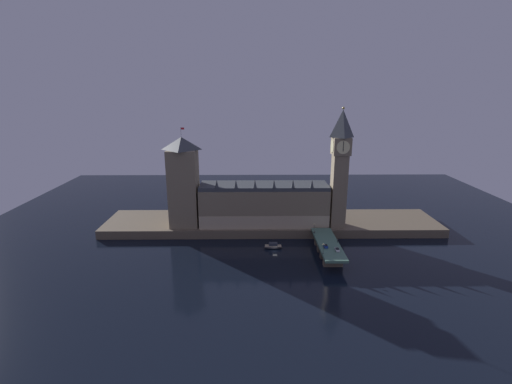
{
  "coord_description": "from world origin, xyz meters",
  "views": [
    {
      "loc": [
        -13.12,
        -196.53,
        89.36
      ],
      "look_at": [
        -10.7,
        20.0,
        29.87
      ],
      "focal_mm": 26.0,
      "sensor_mm": 36.0,
      "label": 1
    }
  ],
  "objects_px": {
    "car_northbound_trail": "(326,246)",
    "pedestrian_mid_walk": "(338,241)",
    "pedestrian_far_rail": "(315,232)",
    "street_lamp_near": "(323,247)",
    "street_lamp_far": "(314,227)",
    "victoria_tower": "(184,182)",
    "clock_tower": "(340,165)",
    "boat_upstream": "(273,246)",
    "car_southbound_lead": "(337,250)"
  },
  "relations": [
    {
      "from": "car_northbound_trail",
      "to": "pedestrian_mid_walk",
      "type": "xyz_separation_m",
      "value": [
        7.84,
        6.49,
        0.28
      ]
    },
    {
      "from": "pedestrian_far_rail",
      "to": "street_lamp_near",
      "type": "relative_size",
      "value": 0.26
    },
    {
      "from": "street_lamp_far",
      "to": "victoria_tower",
      "type": "bearing_deg",
      "value": 165.58
    },
    {
      "from": "street_lamp_near",
      "to": "clock_tower",
      "type": "bearing_deg",
      "value": 69.48
    },
    {
      "from": "victoria_tower",
      "to": "boat_upstream",
      "type": "xyz_separation_m",
      "value": [
        55.38,
        -26.57,
        -32.57
      ]
    },
    {
      "from": "pedestrian_mid_walk",
      "to": "street_lamp_far",
      "type": "xyz_separation_m",
      "value": [
        -10.85,
        14.53,
        2.8
      ]
    },
    {
      "from": "clock_tower",
      "to": "street_lamp_far",
      "type": "height_order",
      "value": "clock_tower"
    },
    {
      "from": "clock_tower",
      "to": "street_lamp_far",
      "type": "relative_size",
      "value": 12.35
    },
    {
      "from": "car_southbound_lead",
      "to": "car_northbound_trail",
      "type": "bearing_deg",
      "value": 139.51
    },
    {
      "from": "street_lamp_near",
      "to": "boat_upstream",
      "type": "xyz_separation_m",
      "value": [
        -24.64,
        23.45,
        -9.62
      ]
    },
    {
      "from": "car_northbound_trail",
      "to": "boat_upstream",
      "type": "height_order",
      "value": "car_northbound_trail"
    },
    {
      "from": "street_lamp_far",
      "to": "street_lamp_near",
      "type": "bearing_deg",
      "value": -90.0
    },
    {
      "from": "pedestrian_far_rail",
      "to": "street_lamp_far",
      "type": "distance_m",
      "value": 3.09
    },
    {
      "from": "victoria_tower",
      "to": "street_lamp_near",
      "type": "distance_m",
      "value": 97.12
    },
    {
      "from": "clock_tower",
      "to": "street_lamp_near",
      "type": "relative_size",
      "value": 12.57
    },
    {
      "from": "pedestrian_far_rail",
      "to": "street_lamp_far",
      "type": "relative_size",
      "value": 0.26
    },
    {
      "from": "car_northbound_trail",
      "to": "victoria_tower",
      "type": "bearing_deg",
      "value": 153.39
    },
    {
      "from": "pedestrian_far_rail",
      "to": "boat_upstream",
      "type": "bearing_deg",
      "value": -168.26
    },
    {
      "from": "pedestrian_mid_walk",
      "to": "boat_upstream",
      "type": "xyz_separation_m",
      "value": [
        -35.49,
        8.54,
        -6.9
      ]
    },
    {
      "from": "street_lamp_near",
      "to": "street_lamp_far",
      "type": "bearing_deg",
      "value": 90.0
    },
    {
      "from": "clock_tower",
      "to": "car_southbound_lead",
      "type": "bearing_deg",
      "value": -102.0
    },
    {
      "from": "car_southbound_lead",
      "to": "pedestrian_mid_walk",
      "type": "relative_size",
      "value": 2.51
    },
    {
      "from": "pedestrian_mid_walk",
      "to": "car_northbound_trail",
      "type": "bearing_deg",
      "value": -140.39
    },
    {
      "from": "pedestrian_far_rail",
      "to": "boat_upstream",
      "type": "height_order",
      "value": "pedestrian_far_rail"
    },
    {
      "from": "car_northbound_trail",
      "to": "car_southbound_lead",
      "type": "xyz_separation_m",
      "value": [
        5.22,
        -4.46,
        -0.05
      ]
    },
    {
      "from": "pedestrian_far_rail",
      "to": "street_lamp_near",
      "type": "distance_m",
      "value": 28.8
    },
    {
      "from": "pedestrian_mid_walk",
      "to": "boat_upstream",
      "type": "bearing_deg",
      "value": 166.48
    },
    {
      "from": "car_southbound_lead",
      "to": "street_lamp_far",
      "type": "xyz_separation_m",
      "value": [
        -8.24,
        25.48,
        3.13
      ]
    },
    {
      "from": "car_northbound_trail",
      "to": "street_lamp_near",
      "type": "relative_size",
      "value": 0.68
    },
    {
      "from": "car_southbound_lead",
      "to": "street_lamp_far",
      "type": "relative_size",
      "value": 0.77
    },
    {
      "from": "pedestrian_far_rail",
      "to": "street_lamp_far",
      "type": "height_order",
      "value": "street_lamp_far"
    },
    {
      "from": "car_northbound_trail",
      "to": "street_lamp_near",
      "type": "height_order",
      "value": "street_lamp_near"
    },
    {
      "from": "pedestrian_mid_walk",
      "to": "boat_upstream",
      "type": "distance_m",
      "value": 37.15
    },
    {
      "from": "car_southbound_lead",
      "to": "pedestrian_far_rail",
      "type": "bearing_deg",
      "value": 107.61
    },
    {
      "from": "car_northbound_trail",
      "to": "car_southbound_lead",
      "type": "relative_size",
      "value": 0.87
    },
    {
      "from": "victoria_tower",
      "to": "car_southbound_lead",
      "type": "height_order",
      "value": "victoria_tower"
    },
    {
      "from": "car_northbound_trail",
      "to": "pedestrian_far_rail",
      "type": "height_order",
      "value": "pedestrian_far_rail"
    },
    {
      "from": "clock_tower",
      "to": "car_northbound_trail",
      "type": "bearing_deg",
      "value": -110.71
    },
    {
      "from": "victoria_tower",
      "to": "street_lamp_far",
      "type": "bearing_deg",
      "value": -14.42
    },
    {
      "from": "victoria_tower",
      "to": "street_lamp_far",
      "type": "distance_m",
      "value": 85.73
    },
    {
      "from": "clock_tower",
      "to": "pedestrian_far_rail",
      "type": "relative_size",
      "value": 47.47
    },
    {
      "from": "pedestrian_mid_walk",
      "to": "street_lamp_far",
      "type": "distance_m",
      "value": 18.35
    },
    {
      "from": "car_southbound_lead",
      "to": "street_lamp_near",
      "type": "height_order",
      "value": "street_lamp_near"
    },
    {
      "from": "pedestrian_mid_walk",
      "to": "pedestrian_far_rail",
      "type": "height_order",
      "value": "pedestrian_mid_walk"
    },
    {
      "from": "street_lamp_near",
      "to": "boat_upstream",
      "type": "relative_size",
      "value": 0.54
    },
    {
      "from": "pedestrian_far_rail",
      "to": "street_lamp_near",
      "type": "xyz_separation_m",
      "value": [
        -0.4,
        -28.65,
        2.9
      ]
    },
    {
      "from": "street_lamp_near",
      "to": "street_lamp_far",
      "type": "xyz_separation_m",
      "value": [
        0.0,
        29.44,
        0.07
      ]
    },
    {
      "from": "car_southbound_lead",
      "to": "pedestrian_far_rail",
      "type": "height_order",
      "value": "pedestrian_far_rail"
    },
    {
      "from": "car_southbound_lead",
      "to": "street_lamp_near",
      "type": "bearing_deg",
      "value": -154.3
    },
    {
      "from": "victoria_tower",
      "to": "car_northbound_trail",
      "type": "height_order",
      "value": "victoria_tower"
    }
  ]
}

